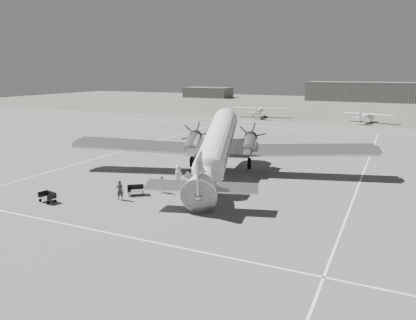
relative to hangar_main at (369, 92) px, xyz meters
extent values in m
plane|color=slate|center=(-5.00, -120.00, -3.30)|extent=(260.00, 260.00, 0.00)
cube|color=white|center=(-5.00, -134.00, -3.29)|extent=(60.00, 0.15, 0.01)
cube|color=white|center=(7.00, -120.00, -3.29)|extent=(0.15, 80.00, 0.01)
cube|color=white|center=(-23.00, -110.00, -3.29)|extent=(0.15, 60.00, 0.01)
cube|color=white|center=(-5.00, -80.00, -3.29)|extent=(90.00, 0.15, 0.01)
cube|color=#5C594D|center=(-5.00, -25.00, -3.30)|extent=(260.00, 90.00, 0.01)
cube|color=slate|center=(0.00, 0.00, -0.30)|extent=(42.00, 14.00, 6.00)
cube|color=#515151|center=(0.00, 0.00, 3.00)|extent=(42.00, 14.00, 0.60)
cube|color=#515151|center=(-60.00, -5.00, -1.30)|extent=(18.00, 10.00, 4.00)
imported|color=#323232|center=(-10.43, -127.94, -2.47)|extent=(0.71, 0.59, 1.66)
imported|color=beige|center=(-8.31, -124.75, -2.53)|extent=(0.77, 0.88, 1.54)
imported|color=silver|center=(-8.14, -122.23, -2.33)|extent=(0.69, 0.99, 1.94)
camera|label=1|loc=(9.69, -153.80, 7.10)|focal=35.00mm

